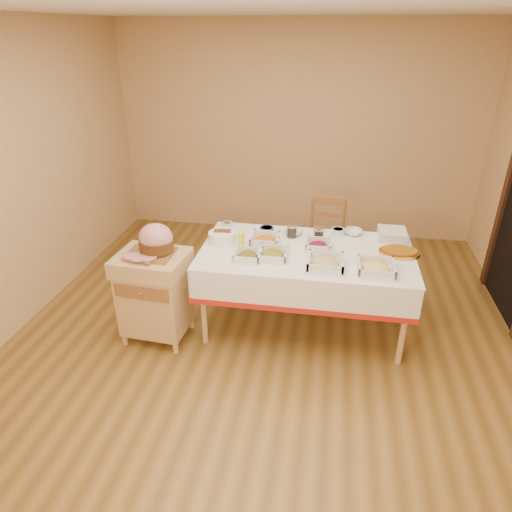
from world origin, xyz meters
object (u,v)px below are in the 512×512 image
Objects in this scene: preserve_jar_right at (319,235)px; bread_basket at (223,237)px; butcher_cart at (155,291)px; plate_stack at (392,234)px; dining_table at (306,267)px; dining_chair at (325,239)px; mustard_bottle at (241,239)px; ham_on_board at (155,242)px; brass_platter at (399,252)px; preserve_jar_left at (292,232)px.

preserve_jar_right reaches higher than bread_basket.
plate_stack is at bearing 21.08° from butcher_cart.
dining_chair is at bearing 81.30° from dining_table.
mustard_bottle is (-0.71, -1.00, 0.39)m from dining_chair.
dining_table is at bearing -4.74° from bread_basket.
brass_platter is (1.99, 0.43, -0.14)m from ham_on_board.
preserve_jar_left is 0.90m from plate_stack.
plate_stack is at bearing -44.61° from dining_chair.
ham_on_board reaches higher than dining_chair.
butcher_cart is 2.33× the size of brass_platter.
butcher_cart reaches higher than dining_table.
preserve_jar_right is 0.71m from mustard_bottle.
bread_basket reaches higher than brass_platter.
mustard_bottle is 1.37m from plate_stack.
mustard_bottle reaches higher than brass_platter.
bread_basket is (-0.90, -0.90, 0.36)m from dining_chair.
dining_chair reaches higher than bread_basket.
preserve_jar_right is (-0.06, -0.72, 0.36)m from dining_chair.
butcher_cart is at bearing -141.88° from ham_on_board.
ham_on_board reaches higher than dining_table.
dining_chair is 3.55× the size of plate_stack.
bread_basket is (-0.19, 0.10, -0.03)m from mustard_bottle.
preserve_jar_left is (-0.30, -0.69, 0.36)m from dining_chair.
mustard_bottle reaches higher than dining_table.
dining_table is at bearing 16.58° from ham_on_board.
butcher_cart is 2.17m from plate_stack.
preserve_jar_right is at bearing 25.40° from butcher_cart.
dining_chair is 4.90× the size of mustard_bottle.
preserve_jar_right is 0.47× the size of plate_stack.
bread_basket is 1.01× the size of plate_stack.
preserve_jar_right is 0.47× the size of bread_basket.
dining_table is 0.86m from plate_stack.
brass_platter is at bearing -12.27° from preserve_jar_left.
mustard_bottle reaches higher than plate_stack.
ham_on_board is at bearing -163.42° from dining_table.
ham_on_board is at bearing -167.91° from brass_platter.
preserve_jar_right is at bearing 22.98° from mustard_bottle.
butcher_cart is at bearing -158.92° from plate_stack.
dining_chair is 3.49× the size of bread_basket.
bread_basket is (0.46, 0.42, -0.11)m from ham_on_board.
plate_stack reaches higher than brass_platter.
ham_on_board is 0.63m from bread_basket.
butcher_cart is 3.27× the size of plate_stack.
mustard_bottle is at bearing -157.02° from preserve_jar_right.
dining_table is at bearing -175.20° from brass_platter.
mustard_bottle reaches higher than dining_chair.
butcher_cart is 6.92× the size of preserve_jar_right.
dining_table is at bearing -98.70° from dining_chair.
preserve_jar_right reaches higher than dining_chair.
preserve_jar_right is 0.34× the size of brass_platter.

